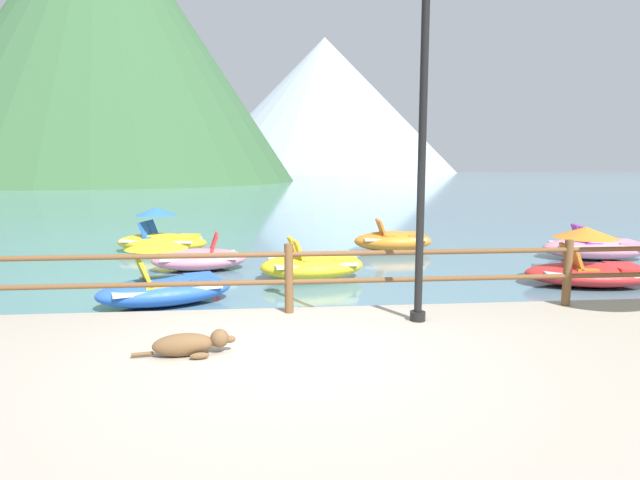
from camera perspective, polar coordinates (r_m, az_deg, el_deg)
The scene contains 13 objects.
ground_plane at distance 45.70m, azimuth -5.18°, elevation 5.06°, with size 200.00×200.00×0.00m, color slate.
dock_railing at distance 7.34m, azimuth -3.30°, elevation -3.29°, with size 23.92×0.12×0.95m.
lamp_post at distance 6.94m, azimuth 10.78°, elevation 12.83°, with size 0.28×0.28×4.36m.
dog_resting at distance 6.01m, azimuth -13.51°, elevation -10.58°, with size 1.08×0.42×0.26m.
pedal_boat_0 at distance 12.02m, azimuth 26.49°, elevation -2.55°, with size 2.68×1.70×1.18m.
pedal_boat_1 at distance 15.42m, azimuth 27.01°, elevation -0.76°, with size 2.76×1.71×0.86m.
pedal_boat_2 at distance 15.12m, azimuth 7.71°, elevation -0.05°, with size 2.20×1.26×0.88m.
pedal_boat_3 at distance 11.42m, azimuth -0.78°, elevation -2.67°, with size 2.39×1.70×0.87m.
pedal_boat_4 at distance 9.71m, azimuth -16.02°, elevation -4.35°, with size 2.52×1.82×1.20m.
pedal_boat_5 at distance 15.46m, azimuth -16.35°, elevation 0.23°, with size 2.72×1.69×1.22m.
pedal_boat_6 at distance 12.68m, azimuth -12.65°, elevation -1.92°, with size 2.24×1.44×0.83m.
cliff_headland at distance 78.79m, azimuth -20.56°, elevation 18.60°, with size 48.19×48.19×37.09m.
distant_peak at distance 139.65m, azimuth 0.49°, elevation 13.93°, with size 65.71×65.71×33.07m, color #9EADBC.
Camera 1 is at (-0.27, -5.64, 2.43)m, focal length 30.41 mm.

